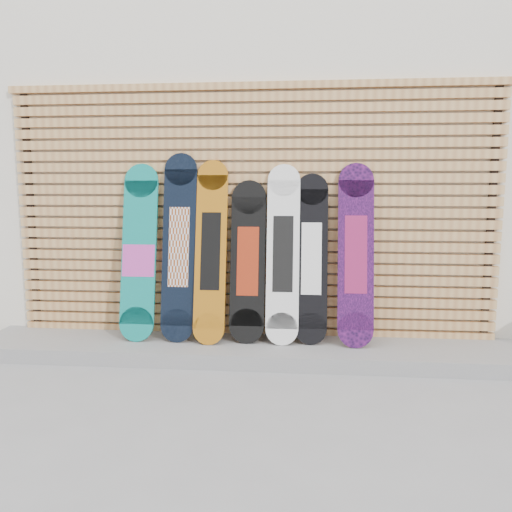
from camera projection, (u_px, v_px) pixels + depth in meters
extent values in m
plane|color=gray|center=(259.00, 389.00, 3.53)|extent=(80.00, 80.00, 0.00)
cube|color=silver|center=(318.00, 158.00, 6.69)|extent=(12.00, 5.00, 3.60)
cube|color=gray|center=(248.00, 350.00, 4.21)|extent=(4.60, 0.70, 0.12)
cube|color=tan|center=(251.00, 331.00, 4.48)|extent=(4.20, 0.05, 0.08)
cube|color=tan|center=(251.00, 320.00, 4.47)|extent=(4.20, 0.05, 0.08)
cube|color=tan|center=(251.00, 310.00, 4.46)|extent=(4.20, 0.05, 0.07)
cube|color=tan|center=(251.00, 299.00, 4.44)|extent=(4.20, 0.05, 0.07)
cube|color=tan|center=(251.00, 289.00, 4.43)|extent=(4.20, 0.05, 0.07)
cube|color=tan|center=(251.00, 278.00, 4.42)|extent=(4.20, 0.05, 0.07)
cube|color=tan|center=(251.00, 267.00, 4.40)|extent=(4.20, 0.05, 0.07)
cube|color=tan|center=(251.00, 256.00, 4.39)|extent=(4.20, 0.05, 0.07)
cube|color=tan|center=(251.00, 245.00, 4.38)|extent=(4.20, 0.05, 0.07)
cube|color=tan|center=(251.00, 234.00, 4.36)|extent=(4.20, 0.05, 0.08)
cube|color=tan|center=(251.00, 223.00, 4.35)|extent=(4.20, 0.05, 0.08)
cube|color=tan|center=(251.00, 212.00, 4.34)|extent=(4.20, 0.05, 0.08)
cube|color=tan|center=(251.00, 201.00, 4.32)|extent=(4.20, 0.05, 0.08)
cube|color=tan|center=(251.00, 190.00, 4.31)|extent=(4.20, 0.05, 0.08)
cube|color=tan|center=(251.00, 178.00, 4.30)|extent=(4.20, 0.05, 0.08)
cube|color=tan|center=(251.00, 167.00, 4.28)|extent=(4.20, 0.05, 0.08)
cube|color=tan|center=(251.00, 155.00, 4.27)|extent=(4.20, 0.05, 0.08)
cube|color=tan|center=(251.00, 144.00, 4.26)|extent=(4.20, 0.05, 0.08)
cube|color=tan|center=(251.00, 132.00, 4.24)|extent=(4.20, 0.05, 0.08)
cube|color=tan|center=(251.00, 121.00, 4.23)|extent=(4.20, 0.05, 0.08)
cube|color=tan|center=(251.00, 109.00, 4.22)|extent=(4.20, 0.05, 0.08)
cube|color=tan|center=(251.00, 97.00, 4.20)|extent=(4.20, 0.05, 0.08)
cube|color=black|center=(32.00, 221.00, 4.56)|extent=(0.06, 0.04, 2.23)
cube|color=black|center=(490.00, 224.00, 4.19)|extent=(0.06, 0.04, 2.23)
cube|color=tan|center=(251.00, 86.00, 4.19)|extent=(4.26, 0.07, 0.06)
cube|color=#0D837B|center=(139.00, 252.00, 4.28)|extent=(0.30, 0.27, 1.21)
cylinder|color=#0D837B|center=(137.00, 324.00, 4.24)|extent=(0.30, 0.08, 0.30)
cylinder|color=#0D837B|center=(142.00, 181.00, 4.32)|extent=(0.30, 0.08, 0.30)
cube|color=#E04FC0|center=(139.00, 261.00, 4.27)|extent=(0.28, 0.08, 0.28)
cube|color=black|center=(179.00, 247.00, 4.25)|extent=(0.28, 0.27, 1.31)
cylinder|color=black|center=(177.00, 326.00, 4.21)|extent=(0.28, 0.07, 0.28)
cylinder|color=black|center=(181.00, 169.00, 4.28)|extent=(0.28, 0.07, 0.28)
cube|color=silver|center=(179.00, 247.00, 4.25)|extent=(0.18, 0.15, 0.67)
cube|color=#AA6412|center=(211.00, 251.00, 4.20)|extent=(0.26, 0.31, 1.28)
cylinder|color=#AA6412|center=(209.00, 329.00, 4.15)|extent=(0.26, 0.08, 0.26)
cylinder|color=#AA6412|center=(213.00, 175.00, 4.26)|extent=(0.26, 0.08, 0.26)
cube|color=black|center=(211.00, 251.00, 4.20)|extent=(0.16, 0.17, 0.65)
cube|color=black|center=(248.00, 261.00, 4.22)|extent=(0.30, 0.24, 1.07)
cylinder|color=black|center=(247.00, 326.00, 4.18)|extent=(0.30, 0.08, 0.29)
cylinder|color=black|center=(249.00, 197.00, 4.25)|extent=(0.30, 0.08, 0.29)
cube|color=maroon|center=(248.00, 261.00, 4.22)|extent=(0.18, 0.14, 0.58)
cube|color=white|center=(283.00, 254.00, 4.17)|extent=(0.27, 0.27, 1.23)
cylinder|color=white|center=(282.00, 329.00, 4.14)|extent=(0.27, 0.08, 0.27)
cylinder|color=white|center=(284.00, 180.00, 4.21)|extent=(0.27, 0.08, 0.27)
cube|color=black|center=(283.00, 254.00, 4.17)|extent=(0.17, 0.15, 0.63)
cube|color=black|center=(311.00, 259.00, 4.17)|extent=(0.27, 0.24, 1.15)
cylinder|color=black|center=(311.00, 329.00, 4.15)|extent=(0.27, 0.07, 0.27)
cylinder|color=black|center=(312.00, 189.00, 4.20)|extent=(0.27, 0.07, 0.27)
cube|color=white|center=(311.00, 259.00, 4.17)|extent=(0.17, 0.14, 0.60)
cube|color=black|center=(356.00, 254.00, 4.11)|extent=(0.29, 0.28, 1.22)
cylinder|color=black|center=(355.00, 330.00, 4.07)|extent=(0.29, 0.08, 0.29)
cylinder|color=black|center=(356.00, 180.00, 4.15)|extent=(0.29, 0.08, 0.29)
cube|color=#921D53|center=(356.00, 254.00, 4.11)|extent=(0.18, 0.16, 0.64)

